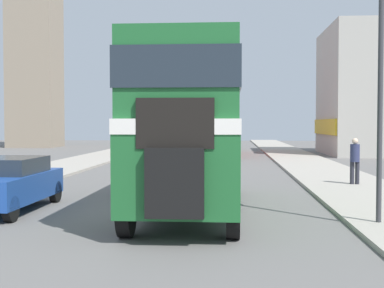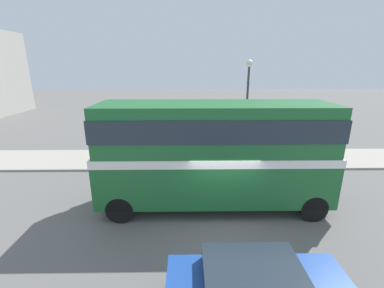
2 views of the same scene
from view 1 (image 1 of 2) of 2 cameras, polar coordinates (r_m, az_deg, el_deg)
ground_plane at (r=14.80m, az=-4.80°, el=-7.09°), size 120.00×120.00×0.00m
double_decker_bus at (r=14.71m, az=-0.01°, el=2.87°), size 2.54×9.26×4.32m
bus_distant at (r=41.25m, az=2.13°, el=2.37°), size 2.45×10.54×4.22m
car_parked_near at (r=15.50m, az=-19.04°, el=-3.96°), size 1.77×4.19×1.45m
pedestrian_walking at (r=20.87m, az=16.98°, el=-1.45°), size 0.35×0.35×1.72m
street_lamp at (r=13.04m, az=19.49°, el=8.98°), size 0.36×0.36×5.86m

